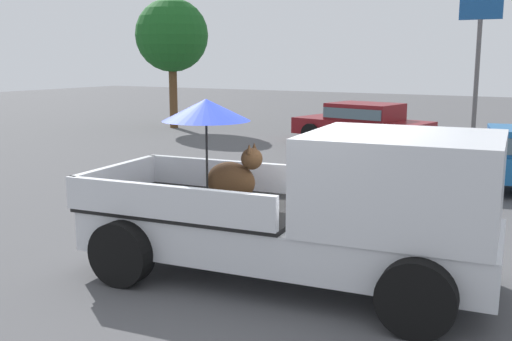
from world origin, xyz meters
name	(u,v)px	position (x,y,z in m)	size (l,w,h in m)	color
ground_plane	(285,279)	(0.00, 0.00, 0.00)	(80.00, 80.00, 0.00)	#4C4C4F
pickup_truck_main	(321,208)	(0.45, 0.05, 0.96)	(5.23, 2.71, 2.22)	black
parked_sedan_far	(363,122)	(-3.34, 11.89, 0.74)	(4.54, 2.54, 1.33)	black
motel_sign	(479,36)	(-0.60, 15.47, 3.47)	(1.40, 0.16, 4.91)	#59595B
tree_by_lot	(172,36)	(-11.56, 12.77, 3.59)	(2.83, 2.83, 5.03)	brown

